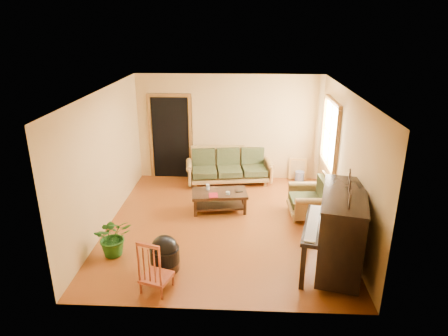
# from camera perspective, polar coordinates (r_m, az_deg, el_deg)

# --- Properties ---
(floor) EXTENTS (5.00, 5.00, 0.00)m
(floor) POSITION_cam_1_polar(r_m,az_deg,el_deg) (7.96, -0.04, -7.95)
(floor) COLOR #642C0D
(floor) RESTS_ON ground
(doorway) EXTENTS (1.08, 0.16, 2.05)m
(doorway) POSITION_cam_1_polar(r_m,az_deg,el_deg) (10.04, -7.63, 4.27)
(doorway) COLOR black
(doorway) RESTS_ON floor
(window) EXTENTS (0.12, 1.36, 1.46)m
(window) POSITION_cam_1_polar(r_m,az_deg,el_deg) (8.80, 14.98, 4.68)
(window) COLOR white
(window) RESTS_ON right_wall
(sofa) EXTENTS (2.13, 1.14, 0.87)m
(sofa) POSITION_cam_1_polar(r_m,az_deg,el_deg) (9.71, 0.76, 0.23)
(sofa) COLOR olive
(sofa) RESTS_ON floor
(coffee_table) EXTENTS (1.21, 0.77, 0.41)m
(coffee_table) POSITION_cam_1_polar(r_m,az_deg,el_deg) (8.41, -0.66, -4.74)
(coffee_table) COLOR black
(coffee_table) RESTS_ON floor
(armchair) EXTENTS (0.88, 0.92, 0.88)m
(armchair) POSITION_cam_1_polar(r_m,az_deg,el_deg) (8.25, 11.89, -3.98)
(armchair) COLOR olive
(armchair) RESTS_ON floor
(piano) EXTENTS (1.22, 1.68, 1.34)m
(piano) POSITION_cam_1_polar(r_m,az_deg,el_deg) (6.54, 16.34, -8.90)
(piano) COLOR black
(piano) RESTS_ON floor
(footstool) EXTENTS (0.47, 0.47, 0.45)m
(footstool) POSITION_cam_1_polar(r_m,az_deg,el_deg) (6.59, -8.44, -12.49)
(footstool) COLOR black
(footstool) RESTS_ON floor
(red_chair) EXTENTS (0.52, 0.55, 0.87)m
(red_chair) POSITION_cam_1_polar(r_m,az_deg,el_deg) (6.06, -9.73, -13.42)
(red_chair) COLOR maroon
(red_chair) RESTS_ON floor
(leaning_frame) EXTENTS (0.44, 0.14, 0.57)m
(leaning_frame) POSITION_cam_1_polar(r_m,az_deg,el_deg) (10.13, 10.48, -0.15)
(leaning_frame) COLOR gold
(leaning_frame) RESTS_ON floor
(ceramic_crock) EXTENTS (0.29, 0.29, 0.28)m
(ceramic_crock) POSITION_cam_1_polar(r_m,az_deg,el_deg) (10.04, 10.73, -1.25)
(ceramic_crock) COLOR navy
(ceramic_crock) RESTS_ON floor
(potted_plant) EXTENTS (0.78, 0.74, 0.69)m
(potted_plant) POSITION_cam_1_polar(r_m,az_deg,el_deg) (7.09, -15.50, -9.40)
(potted_plant) COLOR #1D5117
(potted_plant) RESTS_ON floor
(book) EXTENTS (0.21, 0.26, 0.02)m
(book) POSITION_cam_1_polar(r_m,az_deg,el_deg) (8.14, -2.16, -3.96)
(book) COLOR maroon
(book) RESTS_ON coffee_table
(candle) EXTENTS (0.08, 0.08, 0.13)m
(candle) POSITION_cam_1_polar(r_m,az_deg,el_deg) (8.41, -2.34, -2.73)
(candle) COLOR white
(candle) RESTS_ON coffee_table
(glass_jar) EXTENTS (0.09, 0.09, 0.06)m
(glass_jar) POSITION_cam_1_polar(r_m,az_deg,el_deg) (8.21, 0.56, -3.60)
(glass_jar) COLOR silver
(glass_jar) RESTS_ON coffee_table
(remote) EXTENTS (0.16, 0.07, 0.02)m
(remote) POSITION_cam_1_polar(r_m,az_deg,el_deg) (8.33, 2.18, -3.40)
(remote) COLOR black
(remote) RESTS_ON coffee_table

